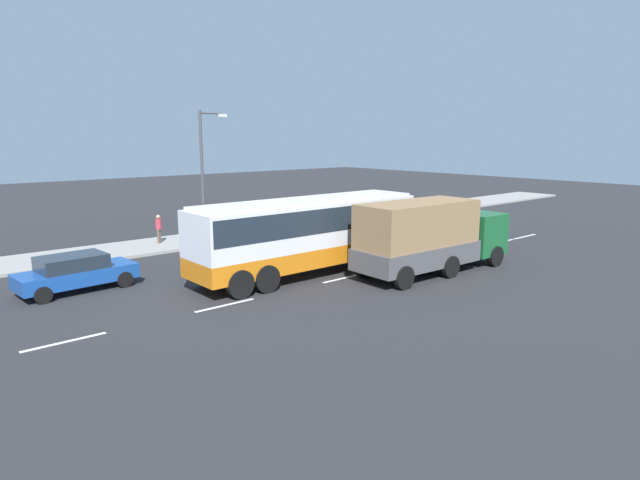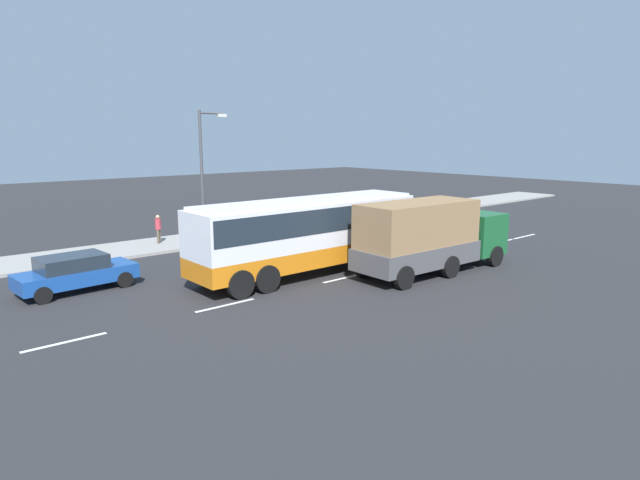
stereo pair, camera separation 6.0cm
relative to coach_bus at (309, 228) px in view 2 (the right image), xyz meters
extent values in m
plane|color=#28282B|center=(-1.09, 0.39, -2.06)|extent=(120.00, 120.00, 0.00)
cube|color=gray|center=(-1.09, 10.02, -1.98)|extent=(80.00, 4.00, 0.15)
cube|color=white|center=(-10.60, -1.55, -2.05)|extent=(2.40, 0.16, 0.01)
cube|color=white|center=(-5.16, -1.55, -2.05)|extent=(2.40, 0.16, 0.01)
cube|color=white|center=(0.71, -1.55, -2.05)|extent=(2.40, 0.16, 0.01)
cube|color=white|center=(10.11, -1.55, -2.05)|extent=(2.40, 0.16, 0.01)
cube|color=white|center=(13.09, -1.55, -2.05)|extent=(2.40, 0.16, 0.01)
cube|color=white|center=(15.70, -1.55, -2.05)|extent=(2.40, 0.16, 0.01)
cube|color=orange|center=(0.00, 0.00, -1.11)|extent=(10.97, 2.51, 0.79)
cube|color=silver|center=(0.00, 0.00, 0.21)|extent=(10.97, 2.51, 1.85)
cube|color=#1E2833|center=(0.00, 0.00, 0.48)|extent=(10.75, 2.54, 1.02)
cube|color=#1E2833|center=(5.43, -0.01, 0.30)|extent=(0.12, 2.30, 1.48)
cube|color=silver|center=(0.00, 0.00, 1.19)|extent=(10.53, 2.36, 0.12)
cylinder|color=black|center=(3.89, 1.19, -1.51)|extent=(1.10, 0.30, 1.10)
cylinder|color=black|center=(3.88, -1.20, -1.51)|extent=(1.10, 0.30, 1.10)
cylinder|color=black|center=(-3.08, 1.20, -1.51)|extent=(1.10, 0.30, 1.10)
cylinder|color=black|center=(-3.08, -1.19, -1.51)|extent=(1.10, 0.30, 1.10)
cylinder|color=black|center=(-4.28, 1.20, -1.51)|extent=(1.10, 0.30, 1.10)
cylinder|color=black|center=(-4.28, -1.19, -1.51)|extent=(1.10, 0.30, 1.10)
cube|color=#19592D|center=(7.48, -3.42, -0.61)|extent=(2.04, 2.43, 1.94)
cube|color=#4C4C4F|center=(3.37, -3.28, -1.13)|extent=(5.93, 2.56, 0.90)
cube|color=olive|center=(3.37, -3.28, 0.25)|extent=(5.69, 2.46, 1.85)
cylinder|color=black|center=(7.60, -2.29, -1.58)|extent=(0.97, 0.31, 0.96)
cylinder|color=black|center=(7.52, -4.56, -1.58)|extent=(0.97, 0.31, 0.96)
cylinder|color=black|center=(4.29, -2.18, -1.58)|extent=(0.97, 0.31, 0.96)
cylinder|color=black|center=(4.22, -4.45, -1.58)|extent=(0.97, 0.31, 0.96)
cylinder|color=black|center=(1.39, -2.08, -1.58)|extent=(0.97, 0.31, 0.96)
cylinder|color=black|center=(1.31, -4.35, -1.58)|extent=(0.97, 0.31, 0.96)
cube|color=#194799|center=(-8.60, 3.85, -1.45)|extent=(4.50, 2.05, 0.58)
cube|color=#1E2833|center=(-8.74, 3.84, -0.89)|extent=(2.52, 1.77, 0.55)
cylinder|color=black|center=(-7.12, 4.79, -1.74)|extent=(0.65, 0.25, 0.64)
cylinder|color=black|center=(-7.00, 3.14, -1.74)|extent=(0.65, 0.25, 0.64)
cylinder|color=black|center=(-10.20, 4.56, -1.74)|extent=(0.65, 0.25, 0.64)
cylinder|color=black|center=(-10.08, 2.91, -1.74)|extent=(0.65, 0.25, 0.64)
cylinder|color=brown|center=(-2.44, 10.15, -1.52)|extent=(0.14, 0.14, 0.78)
cylinder|color=brown|center=(-2.31, 10.25, -1.52)|extent=(0.14, 0.14, 0.78)
cylinder|color=#B2333F|center=(-2.38, 10.20, -0.83)|extent=(0.32, 0.32, 0.59)
sphere|color=tan|center=(-2.38, 10.20, -0.43)|extent=(0.21, 0.21, 0.21)
cylinder|color=brown|center=(2.54, 9.50, -1.52)|extent=(0.14, 0.14, 0.78)
cylinder|color=brown|center=(2.69, 9.56, -1.52)|extent=(0.14, 0.14, 0.78)
cylinder|color=gold|center=(2.61, 9.53, -0.83)|extent=(0.32, 0.32, 0.59)
sphere|color=#9E7051|center=(2.61, 9.53, -0.43)|extent=(0.21, 0.21, 0.21)
cylinder|color=#47474C|center=(-0.52, 8.43, 1.69)|extent=(0.16, 0.16, 7.19)
cylinder|color=#47474C|center=(0.15, 8.43, 5.13)|extent=(1.34, 0.10, 0.10)
cube|color=silver|center=(0.82, 8.43, 5.03)|extent=(0.50, 0.24, 0.16)
camera|label=1|loc=(-14.60, -17.90, 3.92)|focal=30.24mm
camera|label=2|loc=(-14.65, -17.86, 3.92)|focal=30.24mm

